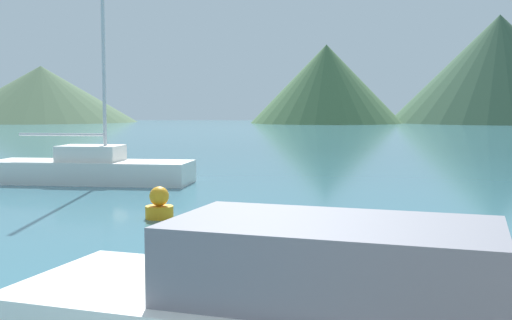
% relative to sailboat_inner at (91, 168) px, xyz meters
% --- Properties ---
extents(sailboat_inner, '(7.06, 2.69, 9.12)m').
position_rel_sailboat_inner_xyz_m(sailboat_inner, '(0.00, 0.00, 0.00)').
color(sailboat_inner, white).
rests_on(sailboat_inner, ground_plane).
extents(buoy_marker, '(0.66, 0.66, 0.76)m').
position_rel_sailboat_inner_xyz_m(buoy_marker, '(3.67, -6.88, -0.20)').
color(buoy_marker, orange).
rests_on(buoy_marker, ground_plane).
extents(hill_west, '(31.96, 31.96, 9.47)m').
position_rel_sailboat_inner_xyz_m(hill_west, '(-34.18, 85.76, 4.22)').
color(hill_west, '#4C6647').
rests_on(hill_west, ground_plane).
extents(hill_central, '(24.15, 24.15, 12.47)m').
position_rel_sailboat_inner_xyz_m(hill_central, '(13.61, 81.58, 5.72)').
color(hill_central, '#476B42').
rests_on(hill_central, ground_plane).
extents(hill_east, '(34.94, 34.94, 17.47)m').
position_rel_sailboat_inner_xyz_m(hill_east, '(41.76, 84.84, 8.22)').
color(hill_east, '#38563D').
rests_on(hill_east, ground_plane).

